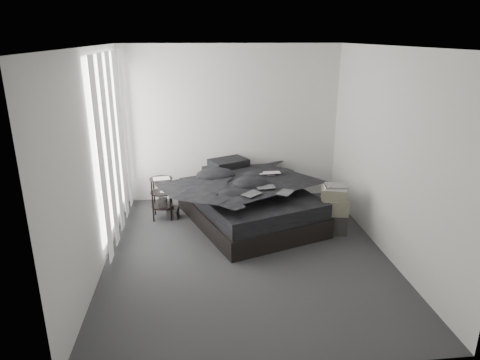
{
  "coord_description": "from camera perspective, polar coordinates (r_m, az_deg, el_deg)",
  "views": [
    {
      "loc": [
        -0.61,
        -4.97,
        2.72
      ],
      "look_at": [
        0.0,
        0.8,
        0.75
      ],
      "focal_mm": 32.0,
      "sensor_mm": 36.0,
      "label": 1
    }
  ],
  "objects": [
    {
      "name": "wall_back",
      "position": [
        7.24,
        -1.1,
        7.44
      ],
      "size": [
        3.6,
        0.01,
        2.6
      ],
      "primitive_type": "cube",
      "color": "silver",
      "rests_on": "ground"
    },
    {
      "name": "box_upper",
      "position": [
        6.2,
        12.42,
        -1.77
      ],
      "size": [
        0.42,
        0.37,
        0.15
      ],
      "primitive_type": "cube",
      "rotation": [
        0.0,
        0.0,
        -0.29
      ],
      "color": "#6D6A56",
      "rests_on": "box_mid"
    },
    {
      "name": "wall_right",
      "position": [
        5.7,
        19.22,
        3.27
      ],
      "size": [
        0.01,
        4.2,
        2.6
      ],
      "primitive_type": "cube",
      "color": "silver",
      "rests_on": "ground"
    },
    {
      "name": "wall_left",
      "position": [
        5.3,
        -18.78,
        2.2
      ],
      "size": [
        0.01,
        4.2,
        2.6
      ],
      "primitive_type": "cube",
      "color": "silver",
      "rests_on": "ground"
    },
    {
      "name": "pillow_lower",
      "position": [
        7.08,
        -2.12,
        1.16
      ],
      "size": [
        0.74,
        0.62,
        0.14
      ],
      "primitive_type": "cube",
      "rotation": [
        0.0,
        0.0,
        0.35
      ],
      "color": "black",
      "rests_on": "mattress"
    },
    {
      "name": "comic_a",
      "position": [
        5.77,
        1.59,
        -1.15
      ],
      "size": [
        0.31,
        0.31,
        0.01
      ],
      "primitive_type": "cube",
      "rotation": [
        0.0,
        0.0,
        0.73
      ],
      "color": "black",
      "rests_on": "duvet"
    },
    {
      "name": "bed",
      "position": [
        6.57,
        1.25,
        -4.36
      ],
      "size": [
        2.21,
        2.51,
        0.28
      ],
      "primitive_type": "cube",
      "rotation": [
        0.0,
        0.0,
        0.35
      ],
      "color": "black",
      "rests_on": "floor"
    },
    {
      "name": "curtain_left",
      "position": [
        6.15,
        -16.41,
        4.43
      ],
      "size": [
        0.06,
        2.12,
        2.48
      ],
      "primitive_type": "cube",
      "color": "white",
      "rests_on": "wall_left"
    },
    {
      "name": "comic_b",
      "position": [
        6.03,
        3.49,
        -0.21
      ],
      "size": [
        0.29,
        0.21,
        0.01
      ],
      "primitive_type": "cube",
      "rotation": [
        0.0,
        0.0,
        0.14
      ],
      "color": "black",
      "rests_on": "duvet"
    },
    {
      "name": "window_left",
      "position": [
        6.14,
        -16.93,
        5.04
      ],
      "size": [
        0.02,
        2.0,
        2.3
      ],
      "primitive_type": "cube",
      "color": "white",
      "rests_on": "wall_left"
    },
    {
      "name": "side_stand",
      "position": [
        6.73,
        -10.35,
        -2.44
      ],
      "size": [
        0.35,
        0.35,
        0.64
      ],
      "primitive_type": "cylinder",
      "rotation": [
        0.0,
        0.0,
        -0.01
      ],
      "color": "black",
      "rests_on": "floor"
    },
    {
      "name": "art_book_snake",
      "position": [
        6.15,
        12.66,
        -0.74
      ],
      "size": [
        0.32,
        0.27,
        0.03
      ],
      "primitive_type": "cube",
      "rotation": [
        0.0,
        0.0,
        -0.13
      ],
      "color": "silver",
      "rests_on": "art_book_white"
    },
    {
      "name": "pillow_upper",
      "position": [
        7.05,
        -1.53,
        2.25
      ],
      "size": [
        0.71,
        0.62,
        0.13
      ],
      "primitive_type": "cube",
      "rotation": [
        0.0,
        0.0,
        0.45
      ],
      "color": "black",
      "rests_on": "pillow_lower"
    },
    {
      "name": "box_lower",
      "position": [
        6.37,
        12.21,
        -5.55
      ],
      "size": [
        0.46,
        0.39,
        0.29
      ],
      "primitive_type": "cube",
      "rotation": [
        0.0,
        0.0,
        -0.24
      ],
      "color": "black",
      "rests_on": "floor"
    },
    {
      "name": "papers",
      "position": [
        6.61,
        -10.44,
        0.17
      ],
      "size": [
        0.27,
        0.22,
        0.01
      ],
      "primitive_type": "cube",
      "rotation": [
        0.0,
        0.0,
        0.16
      ],
      "color": "white",
      "rests_on": "side_stand"
    },
    {
      "name": "art_book_white",
      "position": [
        6.17,
        12.56,
        -0.96
      ],
      "size": [
        0.35,
        0.3,
        0.03
      ],
      "primitive_type": "cube",
      "rotation": [
        0.0,
        0.0,
        -0.24
      ],
      "color": "silver",
      "rests_on": "box_upper"
    },
    {
      "name": "duvet",
      "position": [
        6.35,
        1.49,
        -0.47
      ],
      "size": [
        2.07,
        2.21,
        0.24
      ],
      "primitive_type": "imported",
      "rotation": [
        0.0,
        0.0,
        0.35
      ],
      "color": "black",
      "rests_on": "mattress"
    },
    {
      "name": "wall_front",
      "position": [
        3.26,
        5.44,
        -7.2
      ],
      "size": [
        3.6,
        0.01,
        2.6
      ],
      "primitive_type": "cube",
      "color": "silver",
      "rests_on": "ground"
    },
    {
      "name": "comic_c",
      "position": [
        5.85,
        6.09,
        -0.84
      ],
      "size": [
        0.29,
        0.32,
        0.01
      ],
      "primitive_type": "cube",
      "rotation": [
        0.0,
        0.0,
        0.96
      ],
      "color": "black",
      "rests_on": "duvet"
    },
    {
      "name": "ceiling",
      "position": [
        5.01,
        1.01,
        17.37
      ],
      "size": [
        3.6,
        4.2,
        0.01
      ],
      "primitive_type": "cube",
      "color": "white",
      "rests_on": "ground"
    },
    {
      "name": "mattress",
      "position": [
        6.47,
        1.26,
        -2.29
      ],
      "size": [
        2.13,
        2.43,
        0.22
      ],
      "primitive_type": "cube",
      "rotation": [
        0.0,
        0.0,
        0.35
      ],
      "color": "black",
      "rests_on": "bed"
    },
    {
      "name": "floor_books",
      "position": [
        6.81,
        -8.9,
        -4.32
      ],
      "size": [
        0.18,
        0.24,
        0.16
      ],
      "primitive_type": "cube",
      "rotation": [
        0.0,
        0.0,
        -0.13
      ],
      "color": "black",
      "rests_on": "floor"
    },
    {
      "name": "floor",
      "position": [
        5.7,
        0.86,
        -9.76
      ],
      "size": [
        3.6,
        4.2,
        0.01
      ],
      "primitive_type": "cube",
      "color": "#333235",
      "rests_on": "ground"
    },
    {
      "name": "box_mid",
      "position": [
        6.26,
        12.46,
        -3.42
      ],
      "size": [
        0.41,
        0.35,
        0.22
      ],
      "primitive_type": "cube",
      "rotation": [
        0.0,
        0.0,
        -0.17
      ],
      "color": "#6D6A56",
      "rests_on": "box_lower"
    },
    {
      "name": "laptop",
      "position": [
        6.57,
        4.08,
        1.4
      ],
      "size": [
        0.34,
        0.23,
        0.03
      ],
      "primitive_type": "imported",
      "rotation": [
        0.0,
        0.0,
        0.04
      ],
      "color": "silver",
      "rests_on": "duvet"
    }
  ]
}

